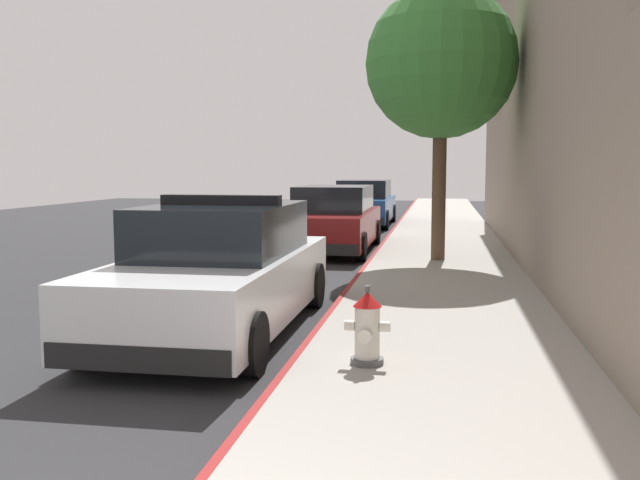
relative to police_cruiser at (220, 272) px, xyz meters
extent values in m
cube|color=#2B2B2D|center=(-3.28, 3.98, -0.84)|extent=(28.98, 60.00, 0.20)
cube|color=#9E9991|center=(2.72, 3.98, -0.68)|extent=(2.88, 60.00, 0.13)
cube|color=maroon|center=(1.24, 3.98, -0.68)|extent=(0.08, 60.00, 0.13)
cube|color=black|center=(4.19, 4.62, 3.09)|extent=(0.06, 1.30, 1.10)
cube|color=black|center=(4.19, 11.55, 3.09)|extent=(0.06, 1.30, 1.10)
cube|color=white|center=(0.00, -0.04, -0.16)|extent=(1.84, 4.80, 0.76)
cube|color=black|center=(0.00, 0.11, 0.52)|extent=(1.64, 2.50, 0.60)
cube|color=black|center=(0.00, -2.38, -0.42)|extent=(1.76, 0.16, 0.24)
cube|color=black|center=(0.00, 2.30, -0.42)|extent=(1.76, 0.16, 0.24)
cylinder|color=black|center=(-0.86, 1.66, -0.42)|extent=(0.22, 0.64, 0.64)
cylinder|color=black|center=(0.86, 1.66, -0.42)|extent=(0.22, 0.64, 0.64)
cylinder|color=black|center=(-0.86, -1.74, -0.42)|extent=(0.22, 0.64, 0.64)
cylinder|color=black|center=(0.86, -1.74, -0.42)|extent=(0.22, 0.64, 0.64)
cube|color=black|center=(0.00, 0.06, 0.88)|extent=(1.48, 0.20, 0.12)
cube|color=red|center=(-0.35, 0.06, 0.88)|extent=(0.44, 0.18, 0.11)
cube|color=#1E33E0|center=(0.35, 0.06, 0.88)|extent=(0.44, 0.18, 0.11)
cube|color=maroon|center=(0.11, 8.39, -0.16)|extent=(1.84, 4.80, 0.76)
cube|color=black|center=(0.11, 8.54, 0.52)|extent=(1.64, 2.50, 0.60)
cube|color=black|center=(0.11, 6.05, -0.42)|extent=(1.76, 0.16, 0.24)
cube|color=black|center=(0.11, 10.73, -0.42)|extent=(1.76, 0.16, 0.24)
cylinder|color=black|center=(-0.75, 10.09, -0.42)|extent=(0.22, 0.64, 0.64)
cylinder|color=black|center=(0.97, 10.09, -0.42)|extent=(0.22, 0.64, 0.64)
cylinder|color=black|center=(-0.75, 6.69, -0.42)|extent=(0.22, 0.64, 0.64)
cylinder|color=black|center=(0.97, 6.69, -0.42)|extent=(0.22, 0.64, 0.64)
cube|color=navy|center=(0.04, 15.92, -0.16)|extent=(1.84, 4.80, 0.76)
cube|color=black|center=(0.04, 16.07, 0.52)|extent=(1.64, 2.50, 0.60)
cube|color=black|center=(0.04, 13.58, -0.42)|extent=(1.76, 0.16, 0.24)
cube|color=black|center=(0.04, 18.26, -0.42)|extent=(1.76, 0.16, 0.24)
cylinder|color=black|center=(-0.82, 17.62, -0.42)|extent=(0.22, 0.64, 0.64)
cylinder|color=black|center=(0.90, 17.62, -0.42)|extent=(0.22, 0.64, 0.64)
cylinder|color=black|center=(-0.82, 14.22, -0.42)|extent=(0.22, 0.64, 0.64)
cylinder|color=black|center=(0.90, 14.22, -0.42)|extent=(0.22, 0.64, 0.64)
cylinder|color=#4C4C51|center=(1.97, -1.58, -0.58)|extent=(0.32, 0.32, 0.06)
cylinder|color=silver|center=(1.97, -1.58, -0.30)|extent=(0.24, 0.24, 0.50)
cone|color=red|center=(1.97, -1.58, 0.02)|extent=(0.28, 0.28, 0.14)
cylinder|color=#4C4C51|center=(1.97, -1.58, 0.12)|extent=(0.05, 0.05, 0.06)
cylinder|color=silver|center=(1.80, -1.58, -0.24)|extent=(0.10, 0.10, 0.10)
cylinder|color=silver|center=(2.14, -1.58, -0.24)|extent=(0.10, 0.10, 0.10)
cylinder|color=silver|center=(1.97, -1.76, -0.29)|extent=(0.13, 0.12, 0.13)
cylinder|color=brown|center=(2.60, 6.25, 0.83)|extent=(0.28, 0.28, 2.89)
sphere|color=#387A33|center=(2.60, 6.25, 3.34)|extent=(3.02, 3.02, 3.02)
camera|label=1|loc=(2.64, -8.15, 1.28)|focal=39.36mm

